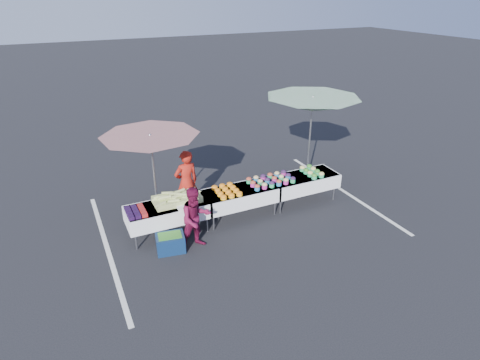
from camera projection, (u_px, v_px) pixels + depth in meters
name	position (u px, v px, depth m)	size (l,w,h in m)	color
ground	(240.00, 216.00, 9.95)	(80.00, 80.00, 0.00)	black
stripe_left	(107.00, 249.00, 8.71)	(0.10, 5.00, 0.00)	silver
stripe_right	(343.00, 191.00, 11.20)	(0.10, 5.00, 0.00)	silver
table_left	(168.00, 212.00, 9.00)	(1.86, 0.81, 0.75)	white
table_center	(240.00, 195.00, 9.70)	(1.86, 0.81, 0.75)	white
table_right	(302.00, 182.00, 10.40)	(1.86, 0.81, 0.75)	white
berry_punnets	(136.00, 212.00, 8.59)	(0.40, 0.54, 0.08)	black
corn_pile	(177.00, 199.00, 9.02)	(1.16, 0.57, 0.26)	#8DAB57
plastic_bags	(184.00, 207.00, 8.79)	(0.30, 0.25, 0.05)	white
carrot_bowls	(227.00, 191.00, 9.46)	(0.55, 0.69, 0.11)	#F8A41B
potato_cups	(271.00, 180.00, 9.92)	(1.14, 0.58, 0.16)	teal
bean_baskets	(312.00, 171.00, 10.39)	(0.36, 0.68, 0.15)	#28A35F
vendor	(187.00, 183.00, 9.77)	(0.61, 0.40, 1.67)	#A41D12
customer	(196.00, 218.00, 8.49)	(0.69, 0.54, 1.43)	#5D0E2C
umbrella_left	(151.00, 143.00, 8.83)	(2.68, 2.68, 2.25)	black
umbrella_right	(312.00, 105.00, 10.56)	(2.78, 2.78, 2.58)	black
storage_bin	(170.00, 243.00, 8.57)	(0.66, 0.53, 0.39)	#0D2244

